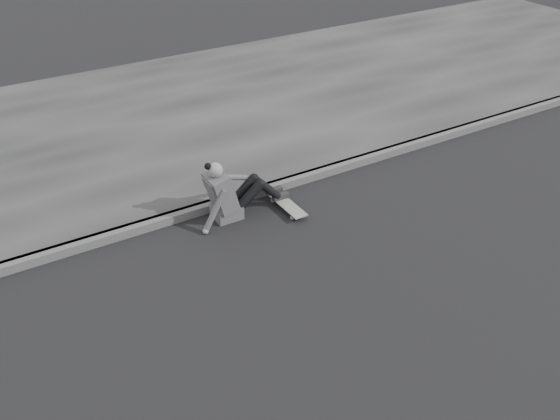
{
  "coord_description": "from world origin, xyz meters",
  "views": [
    {
      "loc": [
        -3.52,
        -4.15,
        4.6
      ],
      "look_at": [
        -0.17,
        1.4,
        0.5
      ],
      "focal_mm": 40.0,
      "sensor_mm": 36.0,
      "label": 1
    }
  ],
  "objects": [
    {
      "name": "skateboard",
      "position": [
        0.33,
        2.05,
        0.07
      ],
      "size": [
        0.2,
        0.78,
        0.09
      ],
      "color": "#969691",
      "rests_on": "ground"
    },
    {
      "name": "curb",
      "position": [
        0.0,
        2.58,
        0.06
      ],
      "size": [
        24.0,
        0.16,
        0.12
      ],
      "primitive_type": "cube",
      "color": "#535353",
      "rests_on": "ground"
    },
    {
      "name": "ground",
      "position": [
        0.0,
        0.0,
        0.0
      ],
      "size": [
        80.0,
        80.0,
        0.0
      ],
      "primitive_type": "plane",
      "color": "black",
      "rests_on": "ground"
    },
    {
      "name": "sidewalk",
      "position": [
        0.0,
        5.6,
        0.06
      ],
      "size": [
        24.0,
        6.0,
        0.12
      ],
      "primitive_type": "cube",
      "color": "#333333",
      "rests_on": "ground"
    },
    {
      "name": "seated_woman",
      "position": [
        -0.41,
        2.3,
        0.36
      ],
      "size": [
        1.38,
        0.46,
        0.88
      ],
      "color": "#4F4F51",
      "rests_on": "ground"
    }
  ]
}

